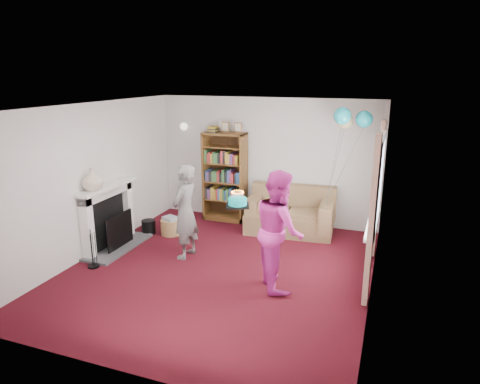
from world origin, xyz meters
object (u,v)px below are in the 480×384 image
at_px(bookcase, 225,177).
at_px(sofa, 290,215).
at_px(person_striped, 185,212).
at_px(birthday_cake, 238,202).
at_px(person_magenta, 279,230).

height_order(bookcase, sofa, bookcase).
bearing_deg(person_striped, birthday_cake, 83.14).
height_order(bookcase, birthday_cake, bookcase).
distance_m(bookcase, birthday_cake, 2.47).
bearing_deg(person_magenta, person_striped, 46.52).
height_order(sofa, person_magenta, person_magenta).
bearing_deg(person_magenta, bookcase, 7.40).
bearing_deg(bookcase, person_striped, -86.97).
height_order(person_magenta, birthday_cake, person_magenta).
bearing_deg(person_striped, sofa, 147.73).
relative_size(bookcase, sofa, 1.24).
xyz_separation_m(bookcase, birthday_cake, (1.08, -2.21, 0.22)).
distance_m(person_striped, birthday_cake, 1.05).
xyz_separation_m(sofa, person_striped, (-1.33, -1.77, 0.46)).
bearing_deg(sofa, person_striped, -131.71).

